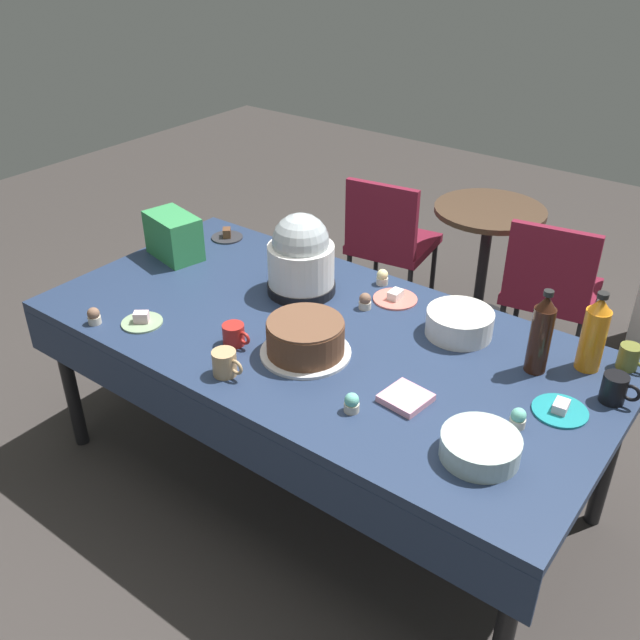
{
  "coord_description": "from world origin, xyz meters",
  "views": [
    {
      "loc": [
        1.36,
        -1.8,
        2.16
      ],
      "look_at": [
        0.0,
        0.0,
        0.8
      ],
      "focal_mm": 39.59,
      "sensor_mm": 36.0,
      "label": 1
    }
  ],
  "objects": [
    {
      "name": "ground",
      "position": [
        0.0,
        0.0,
        0.0
      ],
      "size": [
        9.0,
        9.0,
        0.0
      ],
      "primitive_type": "plane",
      "color": "#383330"
    },
    {
      "name": "potluck_table",
      "position": [
        0.0,
        0.0,
        0.69
      ],
      "size": [
        2.2,
        1.1,
        0.75
      ],
      "color": "navy",
      "rests_on": "ground"
    },
    {
      "name": "frosted_layer_cake",
      "position": [
        0.05,
        -0.15,
        0.82
      ],
      "size": [
        0.33,
        0.33,
        0.14
      ],
      "color": "silver",
      "rests_on": "potluck_table"
    },
    {
      "name": "slow_cooker",
      "position": [
        -0.25,
        0.2,
        0.91
      ],
      "size": [
        0.28,
        0.28,
        0.34
      ],
      "color": "black",
      "rests_on": "potluck_table"
    },
    {
      "name": "glass_salad_bowl",
      "position": [
        0.79,
        -0.27,
        0.79
      ],
      "size": [
        0.24,
        0.24,
        0.07
      ],
      "primitive_type": "cylinder",
      "color": "#B2C6BC",
      "rests_on": "potluck_table"
    },
    {
      "name": "ceramic_snack_bowl",
      "position": [
        0.43,
        0.3,
        0.8
      ],
      "size": [
        0.25,
        0.25,
        0.1
      ],
      "primitive_type": "cylinder",
      "color": "silver",
      "rests_on": "potluck_table"
    },
    {
      "name": "dessert_plate_sage",
      "position": [
        -0.58,
        -0.37,
        0.76
      ],
      "size": [
        0.16,
        0.16,
        0.05
      ],
      "color": "#8CA87F",
      "rests_on": "potluck_table"
    },
    {
      "name": "dessert_plate_coral",
      "position": [
        0.1,
        0.38,
        0.76
      ],
      "size": [
        0.18,
        0.18,
        0.04
      ],
      "color": "#E07266",
      "rests_on": "potluck_table"
    },
    {
      "name": "dessert_plate_teal",
      "position": [
        0.9,
        0.07,
        0.76
      ],
      "size": [
        0.18,
        0.18,
        0.04
      ],
      "color": "teal",
      "rests_on": "potluck_table"
    },
    {
      "name": "dessert_plate_charcoal",
      "position": [
        -0.86,
        0.4,
        0.76
      ],
      "size": [
        0.15,
        0.15,
        0.05
      ],
      "color": "#2D2D33",
      "rests_on": "potluck_table"
    },
    {
      "name": "cupcake_vanilla",
      "position": [
        -0.02,
        0.46,
        0.78
      ],
      "size": [
        0.05,
        0.05,
        0.07
      ],
      "color": "beige",
      "rests_on": "potluck_table"
    },
    {
      "name": "cupcake_cocoa",
      "position": [
        0.82,
        -0.08,
        0.78
      ],
      "size": [
        0.05,
        0.05,
        0.07
      ],
      "color": "beige",
      "rests_on": "potluck_table"
    },
    {
      "name": "cupcake_lemon",
      "position": [
        -0.73,
        -0.48,
        0.78
      ],
      "size": [
        0.05,
        0.05,
        0.07
      ],
      "color": "beige",
      "rests_on": "potluck_table"
    },
    {
      "name": "cupcake_rose",
      "position": [
        0.37,
        -0.32,
        0.78
      ],
      "size": [
        0.05,
        0.05,
        0.07
      ],
      "color": "beige",
      "rests_on": "potluck_table"
    },
    {
      "name": "cupcake_mint",
      "position": [
        -0.35,
        0.41,
        0.78
      ],
      "size": [
        0.05,
        0.05,
        0.07
      ],
      "color": "beige",
      "rests_on": "potluck_table"
    },
    {
      "name": "cupcake_berry",
      "position": [
        0.04,
        0.25,
        0.78
      ],
      "size": [
        0.05,
        0.05,
        0.07
      ],
      "color": "beige",
      "rests_on": "potluck_table"
    },
    {
      "name": "soda_bottle_cola",
      "position": [
        0.75,
        0.25,
        0.9
      ],
      "size": [
        0.07,
        0.07,
        0.31
      ],
      "color": "#33190F",
      "rests_on": "potluck_table"
    },
    {
      "name": "soda_bottle_orange_juice",
      "position": [
        0.89,
        0.37,
        0.89
      ],
      "size": [
        0.09,
        0.09,
        0.3
      ],
      "color": "orange",
      "rests_on": "potluck_table"
    },
    {
      "name": "coffee_mug_olive",
      "position": [
        1.0,
        0.45,
        0.8
      ],
      "size": [
        0.11,
        0.07,
        0.09
      ],
      "color": "olive",
      "rests_on": "potluck_table"
    },
    {
      "name": "coffee_mug_red",
      "position": [
        -0.2,
        -0.26,
        0.79
      ],
      "size": [
        0.12,
        0.08,
        0.08
      ],
      "color": "#B2231E",
      "rests_on": "potluck_table"
    },
    {
      "name": "coffee_mug_black",
      "position": [
        1.02,
        0.23,
        0.8
      ],
      "size": [
        0.12,
        0.08,
        0.1
      ],
      "color": "black",
      "rests_on": "potluck_table"
    },
    {
      "name": "coffee_mug_tan",
      "position": [
        -0.09,
        -0.42,
        0.8
      ],
      "size": [
        0.13,
        0.08,
        0.09
      ],
      "color": "tan",
      "rests_on": "potluck_table"
    },
    {
      "name": "soda_carton",
      "position": [
        -0.92,
        0.12,
        0.85
      ],
      "size": [
        0.29,
        0.21,
        0.2
      ],
      "primitive_type": "cube",
      "rotation": [
        0.0,
        0.0,
        -0.22
      ],
      "color": "#338C4C",
      "rests_on": "potluck_table"
    },
    {
      "name": "paper_napkin_stack",
      "position": [
        0.48,
        -0.17,
        0.76
      ],
      "size": [
        0.16,
        0.16,
        0.02
      ],
      "primitive_type": "cube",
      "rotation": [
        0.0,
        0.0,
        -0.12
      ],
      "color": "pink",
      "rests_on": "potluck_table"
    },
    {
      "name": "maroon_chair_left",
      "position": [
        -0.54,
        1.37,
        0.49
      ],
      "size": [
        0.5,
        0.5,
        0.85
      ],
      "color": "maroon",
      "rests_on": "ground"
    },
    {
      "name": "maroon_chair_right",
      "position": [
        0.41,
        1.37,
        0.49
      ],
      "size": [
        0.5,
        0.5,
        0.85
      ],
      "color": "maroon",
      "rests_on": "ground"
    },
    {
      "name": "round_cafe_table",
      "position": [
        -0.05,
        1.59,
        0.5
      ],
      "size": [
        0.6,
        0.6,
        0.72
      ],
      "color": "#473323",
      "rests_on": "ground"
    }
  ]
}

